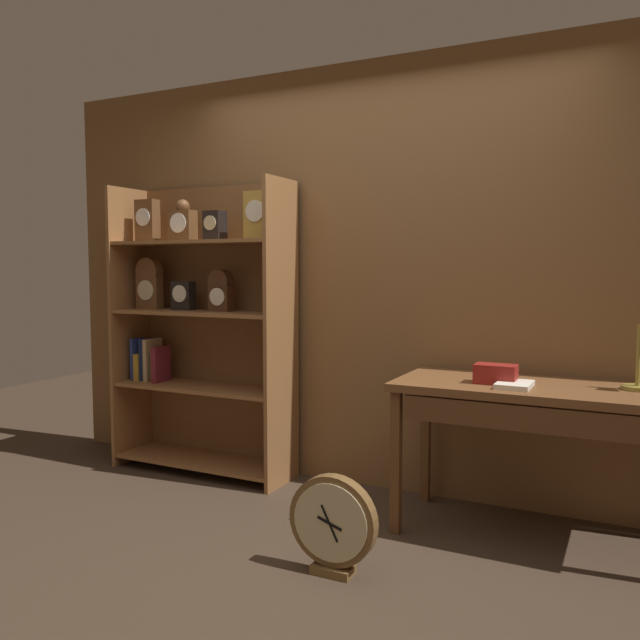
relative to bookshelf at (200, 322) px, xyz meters
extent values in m
plane|color=#3D2D21|center=(1.21, -1.14, -1.00)|extent=(10.00, 10.00, 0.00)
cube|color=brown|center=(1.21, 0.22, 0.30)|extent=(4.80, 0.05, 2.60)
cube|color=brown|center=(-0.57, -0.04, -0.05)|extent=(0.02, 0.40, 1.90)
cube|color=brown|center=(0.64, -0.04, -0.05)|extent=(0.02, 0.40, 1.90)
cube|color=brown|center=(0.04, 0.15, -0.05)|extent=(1.24, 0.01, 1.90)
cube|color=brown|center=(0.04, -0.04, -0.92)|extent=(1.19, 0.38, 0.02)
cube|color=brown|center=(0.04, -0.04, -0.43)|extent=(1.19, 0.38, 0.02)
cube|color=brown|center=(0.04, -0.04, 0.07)|extent=(1.19, 0.38, 0.02)
cube|color=brown|center=(0.04, -0.04, 0.52)|extent=(1.19, 0.38, 0.02)
cube|color=brown|center=(-0.40, -0.04, 0.68)|extent=(0.15, 0.08, 0.28)
cylinder|color=silver|center=(-0.40, -0.09, 0.70)|extent=(0.12, 0.01, 0.12)
cube|color=brown|center=(-0.40, -0.03, 0.19)|extent=(0.18, 0.07, 0.22)
cylinder|color=brown|center=(-0.40, -0.03, 0.34)|extent=(0.18, 0.07, 0.18)
cylinder|color=#C6B78C|center=(-0.40, -0.07, 0.21)|extent=(0.14, 0.01, 0.14)
cube|color=brown|center=(-0.11, -0.02, 0.64)|extent=(0.17, 0.10, 0.20)
sphere|color=brown|center=(-0.11, -0.02, 0.76)|extent=(0.09, 0.09, 0.09)
cylinder|color=white|center=(-0.11, -0.07, 0.65)|extent=(0.13, 0.01, 0.13)
cube|color=black|center=(-0.12, -0.02, 0.17)|extent=(0.15, 0.08, 0.19)
cylinder|color=silver|center=(-0.12, -0.06, 0.19)|extent=(0.11, 0.01, 0.11)
cube|color=black|center=(0.16, -0.05, 0.63)|extent=(0.12, 0.10, 0.19)
cylinder|color=#C6B78C|center=(0.16, -0.10, 0.64)|extent=(0.09, 0.01, 0.09)
cube|color=#472816|center=(0.19, -0.02, 0.16)|extent=(0.15, 0.09, 0.17)
cylinder|color=#472816|center=(0.19, -0.02, 0.27)|extent=(0.15, 0.09, 0.15)
cylinder|color=silver|center=(0.19, -0.07, 0.17)|extent=(0.11, 0.01, 0.11)
cube|color=#B28C38|center=(0.48, -0.02, 0.68)|extent=(0.17, 0.09, 0.30)
cylinder|color=silver|center=(0.48, -0.07, 0.71)|extent=(0.13, 0.01, 0.13)
cube|color=navy|center=(-0.51, -0.05, -0.27)|extent=(0.02, 0.13, 0.29)
cube|color=#B78C2D|center=(-0.47, -0.05, -0.33)|extent=(0.04, 0.14, 0.18)
cube|color=#19234C|center=(-0.43, -0.03, -0.27)|extent=(0.04, 0.14, 0.29)
cube|color=tan|center=(-0.38, -0.04, -0.27)|extent=(0.03, 0.17, 0.29)
cube|color=brown|center=(-0.33, -0.03, -0.31)|extent=(0.04, 0.14, 0.22)
cube|color=maroon|center=(-0.29, -0.06, -0.30)|extent=(0.04, 0.16, 0.24)
cube|color=brown|center=(2.16, -0.16, -0.24)|extent=(1.36, 0.61, 0.04)
cube|color=brown|center=(1.53, -0.42, -0.63)|extent=(0.05, 0.05, 0.74)
cube|color=brown|center=(1.53, 0.09, -0.63)|extent=(0.05, 0.05, 0.74)
cube|color=#55351C|center=(2.16, -0.45, -0.33)|extent=(1.16, 0.03, 0.12)
cylinder|color=olive|center=(2.62, -0.08, -0.21)|extent=(0.14, 0.14, 0.02)
cylinder|color=olive|center=(2.62, -0.08, -0.05)|extent=(0.02, 0.02, 0.29)
cube|color=maroon|center=(1.98, -0.22, -0.17)|extent=(0.20, 0.12, 0.10)
cube|color=silver|center=(2.08, -0.27, -0.21)|extent=(0.16, 0.22, 0.02)
cube|color=brown|center=(1.43, -0.97, -0.98)|extent=(0.18, 0.11, 0.04)
cylinder|color=brown|center=(1.43, -0.97, -0.75)|extent=(0.41, 0.06, 0.41)
cylinder|color=#C6B78C|center=(1.43, -1.00, -0.75)|extent=(0.35, 0.01, 0.35)
cube|color=black|center=(1.43, -1.00, -0.75)|extent=(0.12, 0.01, 0.05)
cube|color=black|center=(1.43, -1.00, -0.75)|extent=(0.08, 0.01, 0.16)
camera|label=1|loc=(2.61, -3.48, 0.36)|focal=36.25mm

